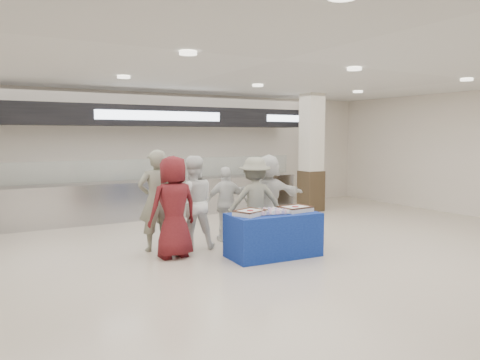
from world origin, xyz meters
TOP-DOWN VIEW (x-y plane):
  - ground at (0.00, 0.00)m, footprint 14.00×14.00m
  - serving_line at (0.00, 5.40)m, footprint 8.70×0.85m
  - column_right at (4.00, 4.20)m, footprint 0.55×0.55m
  - display_table at (0.34, 0.65)m, footprint 1.60×0.88m
  - sheet_cake_left at (-0.11, 0.67)m, footprint 0.59×0.53m
  - sheet_cake_right at (0.78, 0.62)m, footprint 0.55×0.45m
  - cupcake_tray at (0.30, 0.65)m, footprint 0.51×0.41m
  - civilian_maroon at (-1.16, 1.44)m, footprint 0.88×0.60m
  - soldier_a at (-1.24, 2.06)m, footprint 0.68×0.46m
  - chef_tall at (-0.62, 1.86)m, footprint 0.96×0.83m
  - chef_short at (0.23, 2.13)m, footprint 0.92×0.57m
  - soldier_b at (0.54, 1.58)m, footprint 1.20×0.89m
  - civilian_white at (1.06, 1.91)m, footprint 1.65×0.96m

SIDE VIEW (x-z plane):
  - ground at x=0.00m, z-range 0.00..0.00m
  - display_table at x=0.34m, z-range 0.00..0.75m
  - chef_short at x=0.23m, z-range 0.00..1.46m
  - cupcake_tray at x=0.30m, z-range 0.75..0.82m
  - sheet_cake_left at x=-0.11m, z-range 0.75..0.85m
  - sheet_cake_right at x=0.78m, z-range 0.75..0.86m
  - soldier_b at x=0.54m, z-range 0.00..1.66m
  - civilian_white at x=1.06m, z-range 0.00..1.70m
  - chef_tall at x=-0.62m, z-range 0.00..1.71m
  - civilian_maroon at x=-1.16m, z-range 0.00..1.74m
  - soldier_a at x=-1.24m, z-range 0.00..1.82m
  - serving_line at x=0.00m, z-range -0.24..2.56m
  - column_right at x=4.00m, z-range -0.07..3.13m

